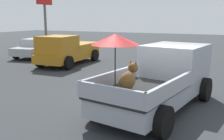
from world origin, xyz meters
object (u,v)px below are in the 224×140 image
at_px(parked_sedan_near, 38,47).
at_px(motel_sign, 45,11).
at_px(pickup_truck_main, 162,76).
at_px(pickup_truck_far, 67,50).

xyz_separation_m(parked_sedan_near, motel_sign, (-1.23, -1.77, 2.47)).
distance_m(pickup_truck_main, parked_sedan_near, 12.97).
xyz_separation_m(pickup_truck_main, pickup_truck_far, (5.07, 7.22, -0.10)).
height_order(pickup_truck_main, pickup_truck_far, pickup_truck_main).
xyz_separation_m(pickup_truck_far, parked_sedan_near, (1.79, 3.78, -0.13)).
relative_size(pickup_truck_far, parked_sedan_near, 1.08).
bearing_deg(motel_sign, pickup_truck_main, -121.37).
height_order(pickup_truck_main, parked_sedan_near, pickup_truck_main).
height_order(pickup_truck_far, motel_sign, motel_sign).
distance_m(pickup_truck_main, pickup_truck_far, 8.83).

